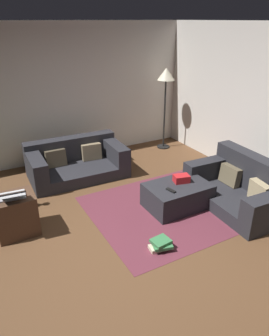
{
  "coord_description": "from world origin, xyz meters",
  "views": [
    {
      "loc": [
        -1.26,
        -2.95,
        2.63
      ],
      "look_at": [
        0.68,
        0.56,
        0.75
      ],
      "focal_mm": 34.16,
      "sensor_mm": 36.0,
      "label": 1
    }
  ],
  "objects_px": {
    "book_stack": "(161,245)",
    "couch_right": "(242,188)",
    "couch_left": "(76,162)",
    "side_table": "(16,215)",
    "tv_remote": "(171,190)",
    "corner_lamp": "(166,81)",
    "ottoman": "(177,196)",
    "laptop": "(12,195)",
    "gift_box": "(181,179)"
  },
  "relations": [
    {
      "from": "book_stack",
      "to": "corner_lamp",
      "type": "bearing_deg",
      "value": 55.88
    },
    {
      "from": "couch_left",
      "to": "gift_box",
      "type": "relative_size",
      "value": 7.44
    },
    {
      "from": "couch_right",
      "to": "gift_box",
      "type": "relative_size",
      "value": 6.87
    },
    {
      "from": "side_table",
      "to": "couch_left",
      "type": "bearing_deg",
      "value": 45.62
    },
    {
      "from": "side_table",
      "to": "book_stack",
      "type": "distance_m",
      "value": 1.94
    },
    {
      "from": "book_stack",
      "to": "tv_remote",
      "type": "bearing_deg",
      "value": 47.62
    },
    {
      "from": "side_table",
      "to": "book_stack",
      "type": "relative_size",
      "value": 1.89
    },
    {
      "from": "couch_right",
      "to": "tv_remote",
      "type": "height_order",
      "value": "couch_right"
    },
    {
      "from": "book_stack",
      "to": "ottoman",
      "type": "bearing_deg",
      "value": 43.27
    },
    {
      "from": "ottoman",
      "to": "laptop",
      "type": "distance_m",
      "value": 2.35
    },
    {
      "from": "couch_right",
      "to": "corner_lamp",
      "type": "xyz_separation_m",
      "value": [
        0.29,
        2.6,
        1.19
      ]
    },
    {
      "from": "laptop",
      "to": "book_stack",
      "type": "height_order",
      "value": "laptop"
    },
    {
      "from": "book_stack",
      "to": "couch_right",
      "type": "bearing_deg",
      "value": 10.8
    },
    {
      "from": "book_stack",
      "to": "corner_lamp",
      "type": "relative_size",
      "value": 0.17
    },
    {
      "from": "tv_remote",
      "to": "side_table",
      "type": "bearing_deg",
      "value": 151.86
    },
    {
      "from": "couch_right",
      "to": "side_table",
      "type": "height_order",
      "value": "couch_right"
    },
    {
      "from": "tv_remote",
      "to": "laptop",
      "type": "relative_size",
      "value": 0.39
    },
    {
      "from": "laptop",
      "to": "couch_left",
      "type": "bearing_deg",
      "value": 46.77
    },
    {
      "from": "ottoman",
      "to": "gift_box",
      "type": "distance_m",
      "value": 0.27
    },
    {
      "from": "laptop",
      "to": "side_table",
      "type": "bearing_deg",
      "value": 84.44
    },
    {
      "from": "couch_left",
      "to": "corner_lamp",
      "type": "relative_size",
      "value": 1.0
    },
    {
      "from": "side_table",
      "to": "book_stack",
      "type": "bearing_deg",
      "value": -39.58
    },
    {
      "from": "corner_lamp",
      "to": "side_table",
      "type": "bearing_deg",
      "value": -153.94
    },
    {
      "from": "tv_remote",
      "to": "couch_right",
      "type": "bearing_deg",
      "value": -27.45
    },
    {
      "from": "couch_left",
      "to": "ottoman",
      "type": "relative_size",
      "value": 1.81
    },
    {
      "from": "couch_right",
      "to": "couch_left",
      "type": "bearing_deg",
      "value": 42.79
    },
    {
      "from": "gift_box",
      "to": "book_stack",
      "type": "height_order",
      "value": "gift_box"
    },
    {
      "from": "side_table",
      "to": "corner_lamp",
      "type": "bearing_deg",
      "value": 26.06
    },
    {
      "from": "couch_right",
      "to": "side_table",
      "type": "relative_size",
      "value": 2.86
    },
    {
      "from": "book_stack",
      "to": "gift_box",
      "type": "bearing_deg",
      "value": 41.97
    },
    {
      "from": "couch_right",
      "to": "book_stack",
      "type": "distance_m",
      "value": 1.73
    },
    {
      "from": "laptop",
      "to": "couch_right",
      "type": "bearing_deg",
      "value": -14.92
    },
    {
      "from": "couch_left",
      "to": "book_stack",
      "type": "relative_size",
      "value": 5.87
    },
    {
      "from": "couch_right",
      "to": "corner_lamp",
      "type": "height_order",
      "value": "corner_lamp"
    },
    {
      "from": "laptop",
      "to": "corner_lamp",
      "type": "bearing_deg",
      "value": 26.82
    },
    {
      "from": "gift_box",
      "to": "corner_lamp",
      "type": "xyz_separation_m",
      "value": [
        1.11,
        2.14,
        1.04
      ]
    },
    {
      "from": "couch_left",
      "to": "laptop",
      "type": "distance_m",
      "value": 1.93
    },
    {
      "from": "couch_left",
      "to": "side_table",
      "type": "distance_m",
      "value": 1.85
    },
    {
      "from": "book_stack",
      "to": "corner_lamp",
      "type": "distance_m",
      "value": 3.8
    },
    {
      "from": "couch_left",
      "to": "couch_right",
      "type": "height_order",
      "value": "couch_right"
    },
    {
      "from": "couch_left",
      "to": "laptop",
      "type": "height_order",
      "value": "laptop"
    },
    {
      "from": "ottoman",
      "to": "tv_remote",
      "type": "relative_size",
      "value": 5.94
    },
    {
      "from": "book_stack",
      "to": "laptop",
      "type": "bearing_deg",
      "value": 141.94
    },
    {
      "from": "laptop",
      "to": "corner_lamp",
      "type": "relative_size",
      "value": 0.24
    },
    {
      "from": "couch_left",
      "to": "couch_right",
      "type": "xyz_separation_m",
      "value": [
        1.88,
        -2.23,
        0.03
      ]
    },
    {
      "from": "couch_left",
      "to": "ottoman",
      "type": "distance_m",
      "value": 2.06
    },
    {
      "from": "ottoman",
      "to": "tv_remote",
      "type": "xyz_separation_m",
      "value": [
        -0.21,
        -0.11,
        0.2
      ]
    },
    {
      "from": "ottoman",
      "to": "tv_remote",
      "type": "height_order",
      "value": "tv_remote"
    },
    {
      "from": "ottoman",
      "to": "corner_lamp",
      "type": "relative_size",
      "value": 0.55
    },
    {
      "from": "tv_remote",
      "to": "laptop",
      "type": "bearing_deg",
      "value": 153.46
    }
  ]
}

